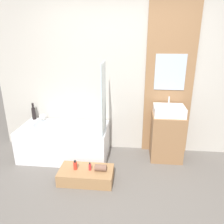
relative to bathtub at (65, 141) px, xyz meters
The scene contains 13 objects.
ground_plane 1.48m from the bathtub, 53.05° to the right, with size 12.00×12.00×0.00m, color #605B56.
wall_tiled_back 1.42m from the bathtub, 25.34° to the left, with size 4.20×0.06×2.60m, color #B7B2A8.
wall_wood_accent 2.00m from the bathtub, 12.30° to the left, with size 0.76×0.04×2.60m.
bathtub is the anchor object (origin of this frame).
glass_shower_screen 1.05m from the bathtub, 10.41° to the right, with size 0.01×0.44×1.05m, color silver.
wooden_step_bench 0.81m from the bathtub, 52.04° to the right, with size 0.75×0.39×0.17m, color #997047.
vanity_cabinet 1.68m from the bathtub, ahead, with size 0.50×0.45×0.76m, color #8E6642.
sink 1.76m from the bathtub, ahead, with size 0.47×0.37×0.27m.
vase_tall_dark 0.78m from the bathtub, 155.69° to the left, with size 0.07×0.07×0.30m.
vase_round_light 0.61m from the bathtub, 150.42° to the left, with size 0.11×0.11×0.11m, color silver.
bottle_soap_primary 0.71m from the bathtub, 61.62° to the right, with size 0.05×0.05×0.14m.
bottle_soap_secondary 0.83m from the bathtub, 48.97° to the right, with size 0.04×0.04×0.11m.
towel_roll 0.93m from the bathtub, 42.01° to the right, with size 0.09×0.09×0.16m, color brown.
Camera 1 is at (0.23, -1.99, 1.94)m, focal length 35.00 mm.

